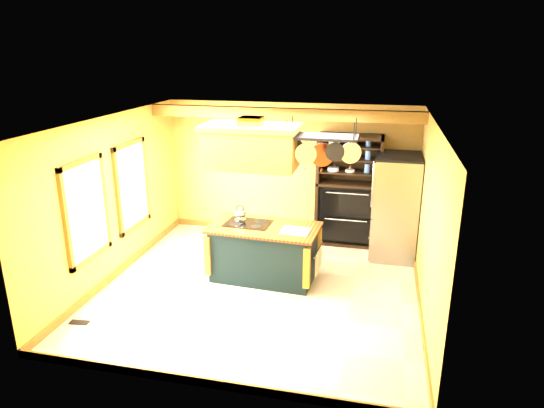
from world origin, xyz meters
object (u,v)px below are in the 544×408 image
at_px(pot_rack, 322,144).
at_px(hutch, 348,202).
at_px(range_hood, 251,145).
at_px(kitchen_island, 264,252).
at_px(refrigerator, 394,209).

height_order(pot_rack, hutch, pot_rack).
bearing_deg(pot_rack, range_hood, -179.35).
relative_size(kitchen_island, pot_rack, 1.57).
height_order(refrigerator, hutch, hutch).
distance_m(refrigerator, hutch, 0.99).
relative_size(refrigerator, hutch, 0.86).
distance_m(kitchen_island, pot_rack, 2.07).
distance_m(kitchen_island, refrigerator, 2.58).
relative_size(kitchen_island, refrigerator, 0.99).
bearing_deg(hutch, pot_rack, -99.66).
xyz_separation_m(range_hood, hutch, (1.42, 1.88, -1.41)).
bearing_deg(range_hood, hutch, 52.92).
bearing_deg(kitchen_island, refrigerator, 37.86).
bearing_deg(pot_rack, kitchen_island, -179.26).
xyz_separation_m(pot_rack, refrigerator, (1.20, 1.42, -1.42)).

